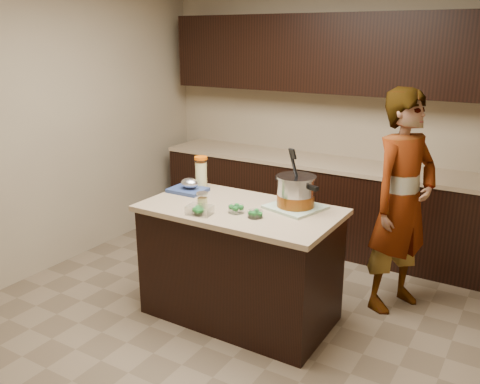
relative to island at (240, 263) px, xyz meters
The scene contains 13 objects.
ground_plane 0.45m from the island, ahead, with size 4.00×4.00×0.00m, color brown.
room_shell 1.26m from the island, ahead, with size 4.04×4.04×2.72m.
back_cabinets 1.81m from the island, 90.00° to the left, with size 3.60×0.63×2.33m.
island is the anchor object (origin of this frame).
dish_towel 0.61m from the island, 28.47° to the left, with size 0.36×0.36×0.02m, color #59855D.
stock_pot 0.70m from the island, 28.45° to the left, with size 0.40×0.37×0.41m.
lemonade_pitcher 0.83m from the island, 153.73° to the left, with size 0.14×0.14×0.26m.
mason_jar 0.58m from the island, 138.02° to the right, with size 0.10×0.10×0.14m.
broccoli_tub_left 0.49m from the island, 72.07° to the right, with size 0.12×0.12×0.05m.
broccoli_tub_right 0.53m from the island, 32.33° to the right, with size 0.12×0.12×0.05m.
broccoli_tub_rect 0.57m from the island, 121.57° to the right, with size 0.19×0.15×0.06m.
blue_tray 0.75m from the island, 168.12° to the left, with size 0.29×0.23×0.11m.
person 1.34m from the island, 39.66° to the left, with size 0.64×0.42×1.76m, color gray.
Camera 1 is at (1.85, -3.04, 2.12)m, focal length 38.00 mm.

